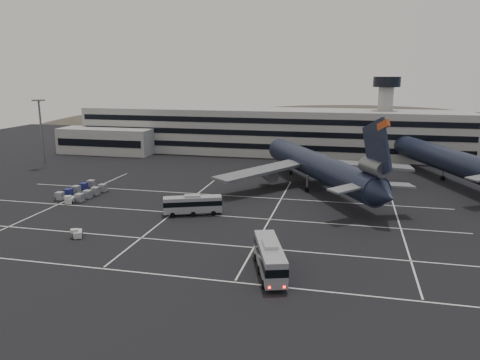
% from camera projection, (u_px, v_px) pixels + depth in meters
% --- Properties ---
extents(ground, '(260.00, 260.00, 0.00)m').
position_uv_depth(ground, '(198.00, 221.00, 81.15)').
color(ground, black).
rests_on(ground, ground).
extents(lane_markings, '(90.00, 55.62, 0.01)m').
position_uv_depth(lane_markings, '(204.00, 220.00, 81.63)').
color(lane_markings, silver).
rests_on(lane_markings, ground).
extents(terminal, '(125.00, 26.00, 24.00)m').
position_uv_depth(terminal, '(259.00, 132.00, 147.74)').
color(terminal, gray).
rests_on(terminal, ground).
extents(hills, '(352.00, 180.00, 44.00)m').
position_uv_depth(hills, '(335.00, 146.00, 241.14)').
color(hills, '#38332B').
rests_on(hills, ground).
extents(lightpole_left, '(2.40, 2.40, 18.28)m').
position_uv_depth(lightpole_left, '(41.00, 124.00, 123.92)').
color(lightpole_left, slate).
rests_on(lightpole_left, ground).
extents(trijet_main, '(42.19, 52.84, 18.08)m').
position_uv_depth(trijet_main, '(318.00, 166.00, 102.08)').
color(trijet_main, black).
rests_on(trijet_main, ground).
extents(trijet_far, '(27.57, 55.87, 18.08)m').
position_uv_depth(trijet_far, '(447.00, 159.00, 109.89)').
color(trijet_far, black).
rests_on(trijet_far, ground).
extents(bus_near, '(6.28, 12.27, 4.24)m').
position_uv_depth(bus_near, '(270.00, 257.00, 59.62)').
color(bus_near, '#96989D').
rests_on(bus_near, ground).
extents(bus_far, '(10.65, 6.15, 3.70)m').
position_uv_depth(bus_far, '(193.00, 204.00, 84.48)').
color(bus_far, '#96989D').
rests_on(bus_far, ground).
extents(tug_a, '(2.00, 2.76, 1.60)m').
position_uv_depth(tug_a, '(70.00, 200.00, 92.27)').
color(tug_a, '#B9BAB5').
rests_on(tug_a, ground).
extents(tug_b, '(2.31, 2.62, 1.45)m').
position_uv_depth(tug_b, '(78.00, 233.00, 73.16)').
color(tug_b, '#B9BAB5').
rests_on(tug_b, ground).
extents(uld_cluster, '(6.85, 13.37, 1.70)m').
position_uv_depth(uld_cluster, '(83.00, 191.00, 98.38)').
color(uld_cluster, '#2D2D30').
rests_on(uld_cluster, ground).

